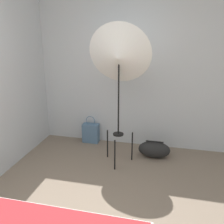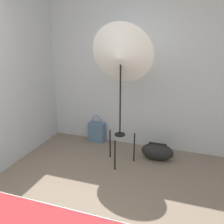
# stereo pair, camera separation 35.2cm
# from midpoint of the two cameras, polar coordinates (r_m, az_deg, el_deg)

# --- Properties ---
(wall_back) EXTENTS (8.00, 0.05, 2.60)m
(wall_back) POSITION_cam_midpoint_polar(r_m,az_deg,el_deg) (4.40, 4.11, 9.24)
(wall_back) COLOR #B7BCC1
(wall_back) RESTS_ON ground_plane
(photo_umbrella) EXTENTS (0.88, 0.46, 2.04)m
(photo_umbrella) POSITION_cam_midpoint_polar(r_m,az_deg,el_deg) (3.59, 4.77, 11.86)
(photo_umbrella) COLOR black
(photo_umbrella) RESTS_ON ground_plane
(tote_bag) EXTENTS (0.28, 0.15, 0.49)m
(tote_bag) POSITION_cam_midpoint_polar(r_m,az_deg,el_deg) (4.70, -1.21, -4.41)
(tote_bag) COLOR slate
(tote_bag) RESTS_ON ground_plane
(duffel_bag) EXTENTS (0.50, 0.26, 0.27)m
(duffel_bag) POSITION_cam_midpoint_polar(r_m,az_deg,el_deg) (4.19, 12.24, -8.47)
(duffel_bag) COLOR black
(duffel_bag) RESTS_ON ground_plane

